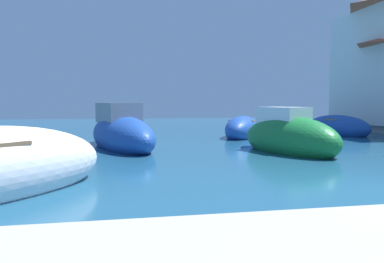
# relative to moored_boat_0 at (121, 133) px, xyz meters

# --- Properties ---
(moored_boat_0) EXTENTS (3.77, 6.78, 2.38)m
(moored_boat_0) POSITION_rel_moored_boat_0_xyz_m (0.00, 0.00, 0.00)
(moored_boat_0) COLOR #1E479E
(moored_boat_0) RESTS_ON ground
(moored_boat_3) EXTENTS (3.36, 5.39, 2.22)m
(moored_boat_3) POSITION_rel_moored_boat_0_xyz_m (6.60, -2.79, -0.04)
(moored_boat_3) COLOR #197233
(moored_boat_3) RESTS_ON ground
(moored_boat_4) EXTENTS (3.61, 4.58, 1.58)m
(moored_boat_4) POSITION_rel_moored_boat_0_xyz_m (6.79, 3.67, -0.19)
(moored_boat_4) COLOR #1E479E
(moored_boat_4) RESTS_ON ground
(moored_boat_5) EXTENTS (3.38, 4.62, 1.59)m
(moored_boat_5) POSITION_rel_moored_boat_0_xyz_m (12.97, 4.01, -0.19)
(moored_boat_5) COLOR #1E479E
(moored_boat_5) RESTS_ON ground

